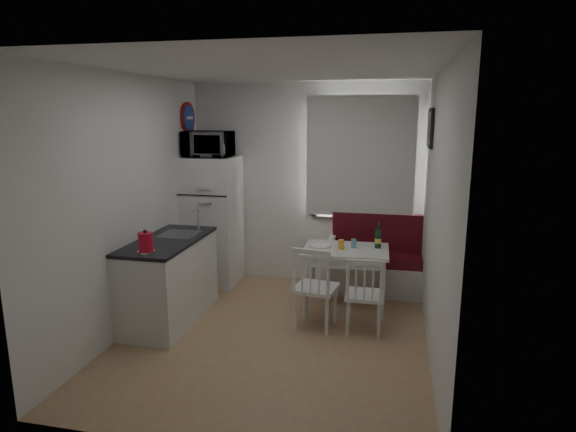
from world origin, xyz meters
name	(u,v)px	position (x,y,z in m)	size (l,w,h in m)	color
floor	(274,335)	(0.00, 0.00, 0.00)	(3.00, 3.50, 0.02)	tan
ceiling	(272,68)	(0.00, 0.00, 2.60)	(3.00, 3.50, 0.02)	white
wall_back	(306,184)	(0.00, 1.75, 1.30)	(3.00, 0.02, 2.60)	white
wall_front	(204,265)	(0.00, -1.75, 1.30)	(3.00, 0.02, 2.60)	white
wall_left	(131,204)	(-1.50, 0.00, 1.30)	(0.02, 3.50, 2.60)	white
wall_right	(436,217)	(1.50, 0.00, 1.30)	(0.02, 3.50, 2.60)	white
window	(361,161)	(0.70, 1.72, 1.62)	(1.22, 0.06, 1.47)	white
curtain	(360,157)	(0.70, 1.65, 1.68)	(1.35, 0.02, 1.50)	white
kitchen_counter	(169,279)	(-1.20, 0.16, 0.46)	(0.62, 1.32, 1.16)	white
wall_sign	(189,118)	(-1.47, 1.45, 2.15)	(0.40, 0.40, 0.03)	#1A3C9F
picture_frame	(430,128)	(1.48, 1.10, 2.05)	(0.04, 0.52, 0.42)	black
bench	(382,267)	(1.02, 1.51, 0.32)	(1.35, 0.52, 0.97)	white
dining_table	(346,255)	(0.62, 0.87, 0.63)	(0.97, 0.69, 0.71)	white
chair_left	(314,280)	(0.37, 0.21, 0.55)	(0.47, 0.46, 0.48)	white
chair_right	(364,288)	(0.87, 0.21, 0.50)	(0.39, 0.38, 0.44)	white
fridge	(212,221)	(-1.18, 1.40, 0.83)	(0.67, 0.67, 1.67)	white
microwave	(208,144)	(-1.18, 1.35, 1.83)	(0.58, 0.39, 0.32)	white
kettle	(146,242)	(-1.15, -0.38, 1.01)	(0.17, 0.17, 0.22)	red
wine_bottle	(378,235)	(0.97, 0.97, 0.86)	(0.07, 0.07, 0.29)	#123A1B
drinking_glass_orange	(341,245)	(0.57, 0.82, 0.77)	(0.07, 0.07, 0.11)	#FEAE2A
drinking_glass_blue	(354,243)	(0.70, 0.92, 0.76)	(0.06, 0.06, 0.10)	#76B6CA
plate	(320,246)	(0.32, 0.89, 0.72)	(0.26, 0.26, 0.02)	white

